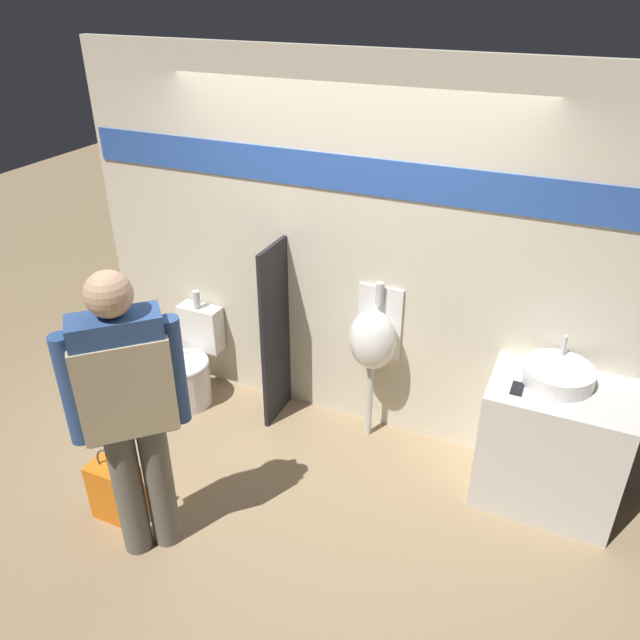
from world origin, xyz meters
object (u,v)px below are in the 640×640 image
at_px(cell_phone, 517,388).
at_px(toilet, 189,368).
at_px(person_in_vest, 128,402).
at_px(shopping_bag, 116,491).
at_px(urinal_near_counter, 373,339).
at_px(sink_basin, 558,374).

distance_m(cell_phone, toilet, 2.59).
height_order(person_in_vest, shopping_bag, person_in_vest).
relative_size(toilet, shopping_bag, 1.62).
height_order(cell_phone, urinal_near_counter, urinal_near_counter).
height_order(cell_phone, toilet, cell_phone).
xyz_separation_m(cell_phone, person_in_vest, (-1.87, -1.26, 0.18)).
bearing_deg(sink_basin, urinal_near_counter, 175.75).
xyz_separation_m(toilet, person_in_vest, (0.64, -1.36, 0.78)).
bearing_deg(shopping_bag, urinal_near_counter, 50.78).
relative_size(cell_phone, shopping_bag, 0.26).
bearing_deg(cell_phone, urinal_near_counter, 165.18).
height_order(sink_basin, person_in_vest, person_in_vest).
xyz_separation_m(person_in_vest, shopping_bag, (-0.33, 0.08, -0.86)).
xyz_separation_m(sink_basin, cell_phone, (-0.21, -0.18, -0.05)).
height_order(sink_basin, shopping_bag, sink_basin).
bearing_deg(person_in_vest, toilet, 71.42).
relative_size(sink_basin, cell_phone, 3.10).
bearing_deg(urinal_near_counter, toilet, -173.55).
bearing_deg(toilet, shopping_bag, -76.02).
relative_size(sink_basin, shopping_bag, 0.79).
bearing_deg(shopping_bag, toilet, 103.98).
bearing_deg(sink_basin, cell_phone, -139.27).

